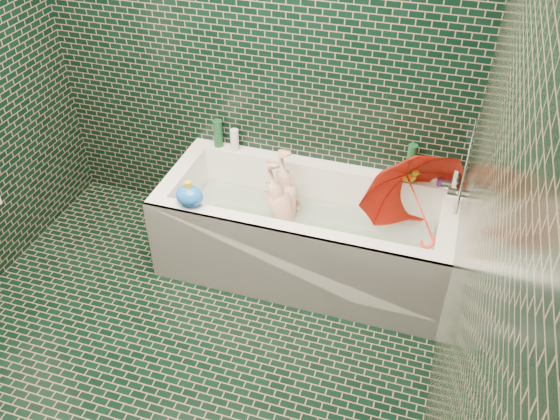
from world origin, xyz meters
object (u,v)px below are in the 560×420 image
(child, at_px, (286,217))
(bath_toy, at_px, (189,196))
(bathtub, at_px, (304,240))
(umbrella, at_px, (420,207))
(rubber_duck, at_px, (409,175))

(child, height_order, bath_toy, bath_toy)
(bathtub, xyz_separation_m, umbrella, (0.63, 0.09, 0.34))
(rubber_duck, height_order, bath_toy, bath_toy)
(bathtub, relative_size, umbrella, 2.80)
(bath_toy, bearing_deg, bathtub, 12.44)
(rubber_duck, bearing_deg, child, -145.41)
(bathtub, distance_m, rubber_duck, 0.73)
(child, height_order, umbrella, umbrella)
(child, bearing_deg, umbrella, 105.20)
(child, distance_m, umbrella, 0.81)
(umbrella, distance_m, bath_toy, 1.28)
(bathtub, bearing_deg, umbrella, 7.98)
(child, height_order, rubber_duck, rubber_duck)
(umbrella, bearing_deg, bathtub, 168.29)
(child, relative_size, bath_toy, 4.46)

